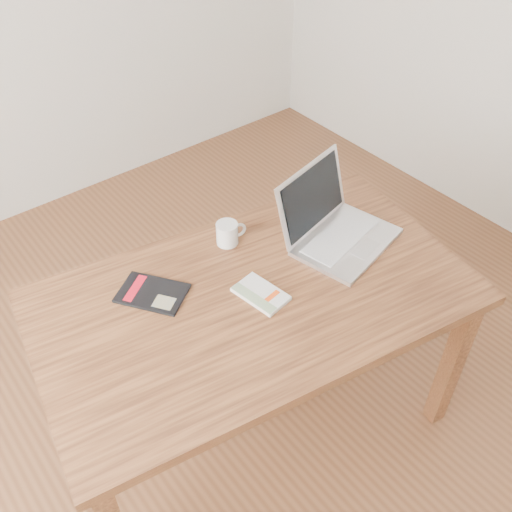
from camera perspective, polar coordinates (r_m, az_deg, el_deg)
room at (r=1.47m, az=-4.15°, el=10.44°), size 4.04×4.04×2.70m
desk at (r=1.98m, az=-0.05°, el=-5.60°), size 1.58×1.07×0.75m
white_guidebook at (r=1.90m, az=0.48°, el=-3.82°), size 0.14×0.19×0.02m
black_guidebook at (r=1.94m, az=-10.34°, el=-3.68°), size 0.25×0.27×0.01m
laptop at (r=2.11m, az=7.85°, el=3.01°), size 0.44×0.41×0.26m
coffee_mug at (r=2.08m, az=-2.83°, el=2.32°), size 0.12×0.08×0.09m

